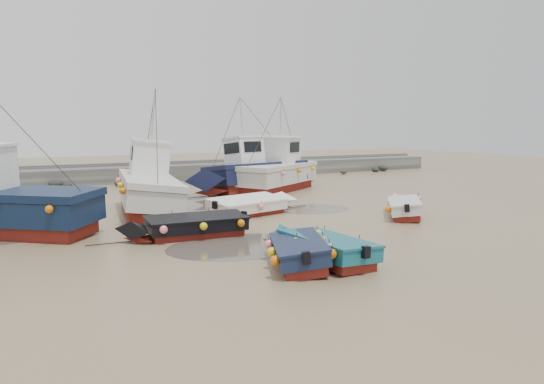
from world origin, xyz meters
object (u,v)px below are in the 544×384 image
Objects in this scene: dinghy_3 at (405,205)px; dinghy_4 at (187,224)px; cabin_boat_1 at (145,186)px; cabin_boat_3 at (277,171)px; dinghy_1 at (299,246)px; person at (78,221)px; cabin_boat_2 at (251,172)px; dinghy_5 at (252,203)px; dinghy_2 at (320,244)px.

dinghy_3 is 0.78× the size of dinghy_4.
cabin_boat_1 and cabin_boat_3 have the same top height.
dinghy_1 is at bearing -60.27° from cabin_boat_3.
person is (-3.46, -1.07, -1.32)m from cabin_boat_1.
cabin_boat_3 is at bearing -96.32° from cabin_boat_2.
dinghy_4 is at bearing -65.69° from dinghy_5.
person is (-7.90, 2.14, -0.54)m from dinghy_5.
dinghy_4 and dinghy_5 have the same top height.
cabin_boat_2 is (8.34, 4.60, 0.02)m from cabin_boat_1.
cabin_boat_2 and cabin_boat_3 have the same top height.
cabin_boat_1 is (-10.69, 7.27, 0.77)m from dinghy_3.
cabin_boat_1 is at bearing -97.73° from cabin_boat_3.
dinghy_1 is at bearing -158.10° from dinghy_4.
person is at bearing 102.63° from cabin_boat_2.
dinghy_1 is at bearing 144.82° from cabin_boat_2.
dinghy_4 is at bearing -142.66° from dinghy_3.
dinghy_5 is 8.77m from cabin_boat_2.
dinghy_4 is (-10.98, 0.37, -0.01)m from dinghy_3.
dinghy_5 is (-6.25, 4.06, -0.01)m from dinghy_3.
cabin_boat_1 is 3.85m from person.
dinghy_3 is 0.47× the size of cabin_boat_2.
cabin_boat_3 is at bearing 86.57° from dinghy_1.
cabin_boat_3 is (-0.24, 12.12, 0.77)m from dinghy_3.
dinghy_4 is 15.94m from cabin_boat_3.
cabin_boat_3 reaches higher than dinghy_4.
cabin_boat_2 reaches higher than dinghy_4.
dinghy_4 reaches higher than person.
person is at bearing 114.38° from dinghy_2.
dinghy_2 is at bearing -68.92° from cabin_boat_1.
cabin_boat_1 is 1.11× the size of cabin_boat_3.
dinghy_3 is 15.46m from person.
dinghy_5 is at bearing 96.04° from dinghy_1.
dinghy_2 is 0.54× the size of cabin_boat_1.
dinghy_4 is at bearing 131.97° from dinghy_1.
dinghy_5 is at bearing -69.32° from cabin_boat_3.
cabin_boat_2 reaches higher than dinghy_1.
dinghy_2 is 12.65m from person.
dinghy_2 is (0.80, -0.01, -0.00)m from dinghy_1.
cabin_boat_1 is 1.05× the size of cabin_boat_2.
dinghy_4 is (-1.74, 5.44, -0.01)m from dinghy_1.
person is at bearing -99.57° from cabin_boat_3.
person is at bearing -152.03° from cabin_boat_1.
dinghy_2 and dinghy_3 have the same top height.
dinghy_2 is at bearing 23.70° from dinghy_1.
cabin_boat_2 is at bearing -115.91° from cabin_boat_3.
cabin_boat_1 reaches higher than dinghy_5.
dinghy_5 is at bearing -25.12° from cabin_boat_1.
dinghy_2 is at bearing 85.03° from person.
dinghy_2 is 6.01m from dinghy_4.
person is (-4.91, 11.27, -0.56)m from dinghy_1.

